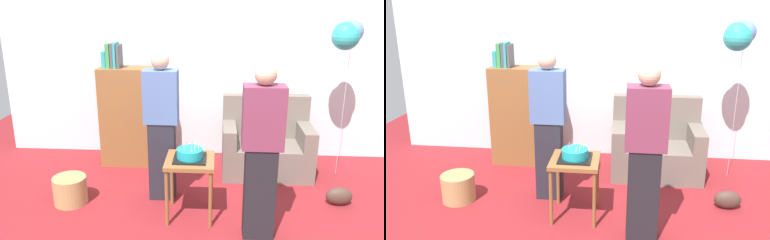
{
  "view_description": "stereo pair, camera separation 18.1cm",
  "coord_description": "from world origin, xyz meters",
  "views": [
    {
      "loc": [
        -0.0,
        -3.24,
        2.13
      ],
      "look_at": [
        -0.26,
        0.53,
        0.95
      ],
      "focal_mm": 36.28,
      "sensor_mm": 36.0,
      "label": 1
    },
    {
      "loc": [
        0.18,
        -3.23,
        2.13
      ],
      "look_at": [
        -0.26,
        0.53,
        0.95
      ],
      "focal_mm": 36.28,
      "sensor_mm": 36.0,
      "label": 2
    }
  ],
  "objects": [
    {
      "name": "bookshelf",
      "position": [
        -1.13,
        1.59,
        0.67
      ],
      "size": [
        0.8,
        0.36,
        1.61
      ],
      "color": "brown",
      "rests_on": "ground_plane"
    },
    {
      "name": "birthday_cake",
      "position": [
        -0.26,
        0.28,
        0.68
      ],
      "size": [
        0.32,
        0.32,
        0.17
      ],
      "color": "black",
      "rests_on": "side_table"
    },
    {
      "name": "wall_back",
      "position": [
        0.0,
        2.05,
        1.35
      ],
      "size": [
        6.0,
        0.1,
        2.7
      ],
      "primitive_type": "cube",
      "color": "silver",
      "rests_on": "ground_plane"
    },
    {
      "name": "person_holding_cake",
      "position": [
        0.4,
        -0.02,
        0.83
      ],
      "size": [
        0.36,
        0.22,
        1.63
      ],
      "rotation": [
        0.0,
        0.0,
        3.38
      ],
      "color": "black",
      "rests_on": "ground_plane"
    },
    {
      "name": "side_table",
      "position": [
        -0.26,
        0.28,
        0.53
      ],
      "size": [
        0.48,
        0.48,
        0.63
      ],
      "color": "brown",
      "rests_on": "ground_plane"
    },
    {
      "name": "balloon_bunch",
      "position": [
        1.46,
        1.37,
        1.75
      ],
      "size": [
        0.36,
        0.33,
        1.91
      ],
      "color": "silver",
      "rests_on": "ground_plane"
    },
    {
      "name": "ground_plane",
      "position": [
        0.0,
        0.0,
        0.0
      ],
      "size": [
        8.0,
        8.0,
        0.0
      ],
      "primitive_type": "plane",
      "color": "maroon"
    },
    {
      "name": "wicker_basket",
      "position": [
        -1.58,
        0.45,
        0.15
      ],
      "size": [
        0.36,
        0.36,
        0.3
      ],
      "primitive_type": "cylinder",
      "color": "#A88451",
      "rests_on": "ground_plane"
    },
    {
      "name": "couch",
      "position": [
        0.63,
        1.44,
        0.34
      ],
      "size": [
        1.1,
        0.7,
        0.96
      ],
      "color": "#6B6056",
      "rests_on": "ground_plane"
    },
    {
      "name": "handbag",
      "position": [
        1.33,
        0.6,
        0.1
      ],
      "size": [
        0.28,
        0.14,
        0.2
      ],
      "primitive_type": "ellipsoid",
      "color": "#473328",
      "rests_on": "ground_plane"
    },
    {
      "name": "person_blowing_candles",
      "position": [
        -0.59,
        0.66,
        0.83
      ],
      "size": [
        0.36,
        0.22,
        1.63
      ],
      "rotation": [
        0.0,
        0.0,
        0.17
      ],
      "color": "#23232D",
      "rests_on": "ground_plane"
    }
  ]
}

